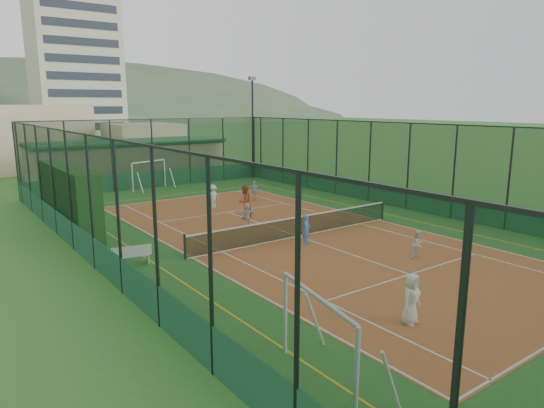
{
  "coord_description": "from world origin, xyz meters",
  "views": [
    {
      "loc": [
        -13.84,
        -16.93,
        6.05
      ],
      "look_at": [
        0.01,
        2.09,
        1.2
      ],
      "focal_mm": 32.0,
      "sensor_mm": 36.0,
      "label": 1
    }
  ],
  "objects_px": {
    "futsal_goal_near": "(316,342)",
    "child_near_right": "(418,244)",
    "futsal_goal_far": "(149,175)",
    "child_far_left": "(213,196)",
    "child_near_mid": "(306,230)",
    "child_far_back": "(247,214)",
    "child_far_right": "(254,190)",
    "child_near_left": "(411,299)",
    "coach": "(245,202)",
    "clubhouse": "(129,160)",
    "apartment_tower": "(74,56)",
    "white_bench": "(130,255)",
    "floodlight_ne": "(253,128)"
  },
  "relations": [
    {
      "from": "white_bench",
      "to": "child_near_left",
      "type": "relative_size",
      "value": 1.02
    },
    {
      "from": "white_bench",
      "to": "child_far_back",
      "type": "height_order",
      "value": "child_far_back"
    },
    {
      "from": "floodlight_ne",
      "to": "clubhouse",
      "type": "relative_size",
      "value": 0.54
    },
    {
      "from": "child_far_left",
      "to": "white_bench",
      "type": "bearing_deg",
      "value": 32.07
    },
    {
      "from": "child_far_right",
      "to": "futsal_goal_near",
      "type": "bearing_deg",
      "value": 76.0
    },
    {
      "from": "child_far_right",
      "to": "coach",
      "type": "distance_m",
      "value": 5.02
    },
    {
      "from": "child_near_right",
      "to": "coach",
      "type": "bearing_deg",
      "value": 91.89
    },
    {
      "from": "child_near_right",
      "to": "futsal_goal_near",
      "type": "bearing_deg",
      "value": -163.29
    },
    {
      "from": "child_near_left",
      "to": "child_far_right",
      "type": "relative_size",
      "value": 1.15
    },
    {
      "from": "floodlight_ne",
      "to": "coach",
      "type": "height_order",
      "value": "floodlight_ne"
    },
    {
      "from": "white_bench",
      "to": "child_near_right",
      "type": "xyz_separation_m",
      "value": [
        9.62,
        -5.88,
        0.16
      ]
    },
    {
      "from": "child_far_left",
      "to": "coach",
      "type": "height_order",
      "value": "coach"
    },
    {
      "from": "child_near_mid",
      "to": "coach",
      "type": "height_order",
      "value": "coach"
    },
    {
      "from": "clubhouse",
      "to": "child_near_mid",
      "type": "xyz_separation_m",
      "value": [
        -0.6,
        -23.29,
        -0.88
      ]
    },
    {
      "from": "child_far_right",
      "to": "coach",
      "type": "relative_size",
      "value": 0.7
    },
    {
      "from": "child_far_back",
      "to": "coach",
      "type": "xyz_separation_m",
      "value": [
        0.79,
        1.43,
        0.33
      ]
    },
    {
      "from": "apartment_tower",
      "to": "child_far_right",
      "type": "height_order",
      "value": "apartment_tower"
    },
    {
      "from": "floodlight_ne",
      "to": "clubhouse",
      "type": "height_order",
      "value": "floodlight_ne"
    },
    {
      "from": "clubhouse",
      "to": "white_bench",
      "type": "bearing_deg",
      "value": -109.98
    },
    {
      "from": "child_near_right",
      "to": "child_far_right",
      "type": "xyz_separation_m",
      "value": [
        1.38,
        13.73,
        0.07
      ]
    },
    {
      "from": "futsal_goal_near",
      "to": "child_near_right",
      "type": "xyz_separation_m",
      "value": [
        9.23,
        4.38,
        -0.46
      ]
    },
    {
      "from": "apartment_tower",
      "to": "child_far_left",
      "type": "relative_size",
      "value": 21.27
    },
    {
      "from": "child_near_left",
      "to": "child_far_back",
      "type": "distance_m",
      "value": 12.33
    },
    {
      "from": "futsal_goal_near",
      "to": "child_near_left",
      "type": "bearing_deg",
      "value": -67.58
    },
    {
      "from": "child_far_left",
      "to": "coach",
      "type": "bearing_deg",
      "value": 80.58
    },
    {
      "from": "clubhouse",
      "to": "child_near_right",
      "type": "relative_size",
      "value": 13.46
    },
    {
      "from": "child_far_back",
      "to": "coach",
      "type": "relative_size",
      "value": 0.64
    },
    {
      "from": "futsal_goal_near",
      "to": "coach",
      "type": "bearing_deg",
      "value": -15.14
    },
    {
      "from": "futsal_goal_far",
      "to": "child_near_left",
      "type": "xyz_separation_m",
      "value": [
        -2.65,
        -25.38,
        -0.27
      ]
    },
    {
      "from": "child_near_left",
      "to": "child_near_right",
      "type": "relative_size",
      "value": 1.29
    },
    {
      "from": "futsal_goal_far",
      "to": "child_far_left",
      "type": "relative_size",
      "value": 2.22
    },
    {
      "from": "apartment_tower",
      "to": "child_far_left",
      "type": "xyz_separation_m",
      "value": [
        -12.14,
        -74.17,
        -14.28
      ]
    },
    {
      "from": "child_near_mid",
      "to": "child_far_back",
      "type": "xyz_separation_m",
      "value": [
        -0.21,
        4.41,
        -0.1
      ]
    },
    {
      "from": "futsal_goal_far",
      "to": "child_far_right",
      "type": "height_order",
      "value": "futsal_goal_far"
    },
    {
      "from": "futsal_goal_far",
      "to": "child_far_back",
      "type": "xyz_separation_m",
      "value": [
        -0.22,
        -13.29,
        -0.41
      ]
    },
    {
      "from": "child_far_right",
      "to": "white_bench",
      "type": "bearing_deg",
      "value": 51.89
    },
    {
      "from": "child_near_left",
      "to": "child_near_right",
      "type": "xyz_separation_m",
      "value": [
        5.06,
        3.63,
        -0.17
      ]
    },
    {
      "from": "white_bench",
      "to": "child_near_mid",
      "type": "bearing_deg",
      "value": -3.33
    },
    {
      "from": "child_far_left",
      "to": "child_far_right",
      "type": "relative_size",
      "value": 1.11
    },
    {
      "from": "child_far_left",
      "to": "child_far_back",
      "type": "height_order",
      "value": "child_far_left"
    },
    {
      "from": "clubhouse",
      "to": "child_near_right",
      "type": "distance_m",
      "value": 27.42
    },
    {
      "from": "child_near_mid",
      "to": "child_far_right",
      "type": "relative_size",
      "value": 1.07
    },
    {
      "from": "child_near_left",
      "to": "child_far_back",
      "type": "height_order",
      "value": "child_near_left"
    },
    {
      "from": "child_near_left",
      "to": "child_near_right",
      "type": "bearing_deg",
      "value": 26.07
    },
    {
      "from": "child_near_mid",
      "to": "coach",
      "type": "relative_size",
      "value": 0.75
    },
    {
      "from": "futsal_goal_near",
      "to": "coach",
      "type": "distance_m",
      "value": 16.07
    },
    {
      "from": "futsal_goal_near",
      "to": "child_near_mid",
      "type": "relative_size",
      "value": 2.34
    },
    {
      "from": "floodlight_ne",
      "to": "child_near_mid",
      "type": "height_order",
      "value": "floodlight_ne"
    },
    {
      "from": "white_bench",
      "to": "futsal_goal_far",
      "type": "distance_m",
      "value": 17.44
    },
    {
      "from": "white_bench",
      "to": "child_near_left",
      "type": "distance_m",
      "value": 10.55
    }
  ]
}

